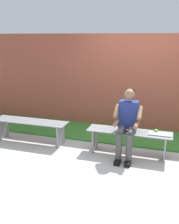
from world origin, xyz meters
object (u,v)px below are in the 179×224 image
Objects in this scene: bench_far at (30,126)px; person_seated at (127,121)px; book_open at (160,135)px; bench_near at (129,137)px; apple at (156,131)px.

bench_far is 2.08m from person_seated.
person_seated reaches higher than book_open.
bench_far is at bearing -0.46° from book_open.
bench_near is 0.58m from book_open.
person_seated is at bearing 16.62° from apple.
bench_far is 3.90× the size of book_open.
book_open is at bearing 176.88° from bench_near.
bench_near is 1.23× the size of person_seated.
person_seated is 0.64m from book_open.
apple reaches higher than book_open.
apple reaches higher than bench_far.
person_seated is at bearing 75.24° from bench_near.
apple is (-0.48, -0.05, 0.16)m from bench_near.
bench_far is 2.64m from book_open.
bench_near is 0.97× the size of bench_far.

